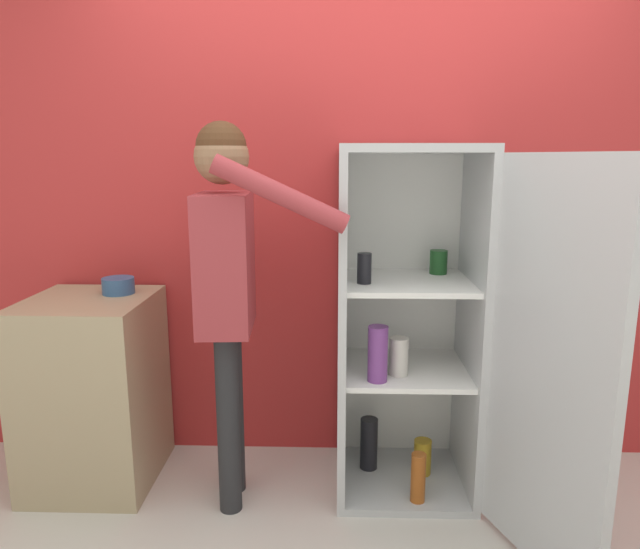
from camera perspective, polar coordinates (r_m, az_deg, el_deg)
wall_back at (r=2.87m, az=3.65°, el=6.38°), size 7.00×0.06×2.55m
refrigerator at (r=2.57m, az=11.05°, el=-5.69°), size 0.88×1.17×1.59m
person at (r=2.43m, az=-9.24°, el=0.94°), size 0.64×0.51×1.68m
counter at (r=2.97m, az=-21.66°, el=-10.72°), size 0.56×0.59×0.90m
bowl at (r=2.88m, az=-19.52°, el=-1.06°), size 0.15×0.15×0.08m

